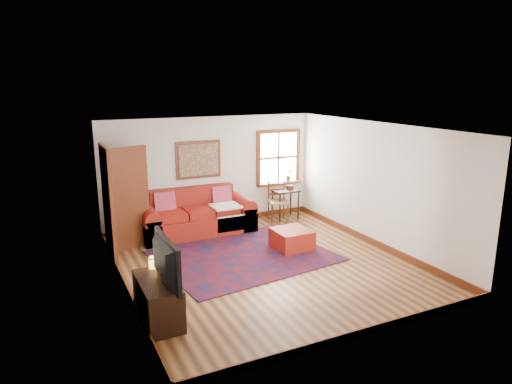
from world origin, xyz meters
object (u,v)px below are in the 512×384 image
red_ottoman (292,239)px  ladder_back_chair (278,199)px  side_table (286,195)px  red_leather_sofa (197,218)px  media_cabinet (158,300)px

red_ottoman → ladder_back_chair: (0.66, 1.83, 0.32)m
red_ottoman → ladder_back_chair: size_ratio=0.73×
ladder_back_chair → side_table: bearing=1.0°
red_leather_sofa → side_table: (2.27, 0.04, 0.28)m
red_leather_sofa → ladder_back_chair: 2.06m
red_leather_sofa → ladder_back_chair: size_ratio=2.59×
red_leather_sofa → ladder_back_chair: red_leather_sofa is taller
side_table → red_leather_sofa: bearing=-179.0°
red_ottoman → side_table: 2.08m
side_table → red_ottoman: bearing=-115.7°
side_table → ladder_back_chair: (-0.22, -0.00, -0.09)m
ladder_back_chair → media_cabinet: 5.10m
media_cabinet → red_ottoman: bearing=27.6°
red_leather_sofa → red_ottoman: size_ratio=3.56×
side_table → media_cabinet: side_table is taller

